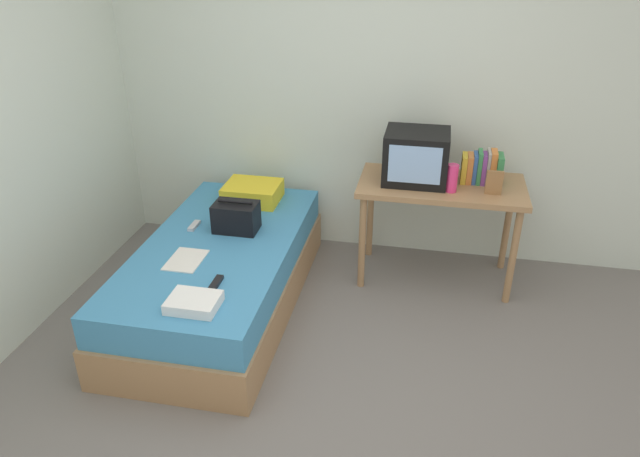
% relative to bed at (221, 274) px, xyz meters
% --- Properties ---
extents(ground_plane, '(8.00, 8.00, 0.00)m').
position_rel_bed_xyz_m(ground_plane, '(0.83, -0.88, -0.24)').
color(ground_plane, slate).
extents(wall_back, '(5.20, 0.10, 2.60)m').
position_rel_bed_xyz_m(wall_back, '(0.83, 1.12, 1.06)').
color(wall_back, silver).
rests_on(wall_back, ground).
extents(bed, '(1.00, 2.00, 0.50)m').
position_rel_bed_xyz_m(bed, '(0.00, 0.00, 0.00)').
color(bed, '#9E754C').
rests_on(bed, ground).
extents(desk, '(1.16, 0.60, 0.77)m').
position_rel_bed_xyz_m(desk, '(1.44, 0.67, 0.42)').
color(desk, '#9E754C').
rests_on(desk, ground).
extents(tv, '(0.44, 0.39, 0.36)m').
position_rel_bed_xyz_m(tv, '(1.24, 0.68, 0.70)').
color(tv, black).
rests_on(tv, desk).
extents(water_bottle, '(0.08, 0.08, 0.19)m').
position_rel_bed_xyz_m(water_bottle, '(1.50, 0.54, 0.62)').
color(water_bottle, '#E53372').
rests_on(water_bottle, desk).
extents(book_row, '(0.28, 0.17, 0.24)m').
position_rel_bed_xyz_m(book_row, '(1.70, 0.74, 0.63)').
color(book_row, gold).
rests_on(book_row, desk).
extents(picture_frame, '(0.11, 0.02, 0.17)m').
position_rel_bed_xyz_m(picture_frame, '(1.78, 0.54, 0.61)').
color(picture_frame, olive).
rests_on(picture_frame, desk).
extents(pillow, '(0.41, 0.35, 0.14)m').
position_rel_bed_xyz_m(pillow, '(0.03, 0.69, 0.32)').
color(pillow, yellow).
rests_on(pillow, bed).
extents(handbag, '(0.30, 0.20, 0.22)m').
position_rel_bed_xyz_m(handbag, '(0.06, 0.20, 0.35)').
color(handbag, black).
rests_on(handbag, bed).
extents(magazine, '(0.21, 0.29, 0.01)m').
position_rel_bed_xyz_m(magazine, '(-0.12, -0.27, 0.26)').
color(magazine, white).
rests_on(magazine, bed).
extents(remote_dark, '(0.04, 0.16, 0.02)m').
position_rel_bed_xyz_m(remote_dark, '(0.17, -0.50, 0.26)').
color(remote_dark, black).
rests_on(remote_dark, bed).
extents(remote_silver, '(0.04, 0.14, 0.02)m').
position_rel_bed_xyz_m(remote_silver, '(-0.24, 0.18, 0.26)').
color(remote_silver, '#B7B7BC').
rests_on(remote_silver, bed).
extents(folded_towel, '(0.28, 0.22, 0.06)m').
position_rel_bed_xyz_m(folded_towel, '(0.13, -0.74, 0.28)').
color(folded_towel, white).
rests_on(folded_towel, bed).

